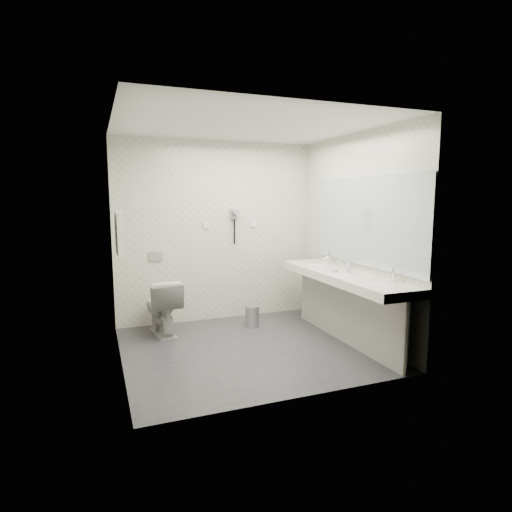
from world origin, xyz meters
name	(u,v)px	position (x,y,z in m)	size (l,w,h in m)	color
floor	(249,348)	(0.00, 0.00, 0.00)	(2.80, 2.80, 0.00)	#2B2A30
ceiling	(248,125)	(0.00, 0.00, 2.50)	(2.80, 2.80, 0.00)	silver
wall_back	(217,232)	(0.00, 1.30, 1.25)	(2.80, 2.80, 0.00)	beige
wall_front	(302,256)	(0.00, -1.30, 1.25)	(2.80, 2.80, 0.00)	beige
wall_left	(117,246)	(-1.40, 0.00, 1.25)	(2.60, 2.60, 0.00)	beige
wall_right	(355,237)	(1.40, 0.00, 1.25)	(2.60, 2.60, 0.00)	beige
vanity_counter	(343,277)	(1.12, -0.20, 0.80)	(0.55, 2.20, 0.10)	silver
vanity_panel	(344,311)	(1.15, -0.20, 0.38)	(0.03, 2.15, 0.75)	gray
vanity_post_near	(406,338)	(1.18, -1.24, 0.38)	(0.06, 0.06, 0.75)	silver
vanity_post_far	(306,293)	(1.18, 0.84, 0.38)	(0.06, 0.06, 0.75)	silver
mirror	(364,221)	(1.39, -0.20, 1.45)	(0.02, 2.20, 1.05)	#B2BCC6
basin_near	(378,284)	(1.12, -0.85, 0.83)	(0.40, 0.31, 0.05)	silver
basin_far	(316,265)	(1.12, 0.45, 0.83)	(0.40, 0.31, 0.05)	silver
faucet_near	(394,274)	(1.32, -0.85, 0.92)	(0.04, 0.04, 0.15)	silver
faucet_far	(329,258)	(1.32, 0.45, 0.92)	(0.04, 0.04, 0.15)	silver
soap_bottle_a	(347,268)	(1.15, -0.23, 0.90)	(0.05, 0.05, 0.11)	silver
soap_bottle_b	(335,268)	(1.05, -0.13, 0.90)	(0.08, 0.08, 0.10)	silver
soap_bottle_c	(348,266)	(1.19, -0.19, 0.92)	(0.05, 0.05, 0.14)	silver
glass_left	(346,264)	(1.29, 0.00, 0.91)	(0.07, 0.07, 0.12)	silver
glass_right	(336,263)	(1.24, 0.17, 0.91)	(0.06, 0.06, 0.12)	silver
toilet	(162,306)	(-0.85, 0.88, 0.36)	(0.40, 0.70, 0.71)	silver
flush_plate	(156,256)	(-0.85, 1.29, 0.95)	(0.18, 0.02, 0.12)	#B2B5BA
pedal_bin	(252,317)	(0.33, 0.76, 0.13)	(0.19, 0.19, 0.27)	#B2B5BA
bin_lid	(252,306)	(0.33, 0.76, 0.28)	(0.19, 0.19, 0.01)	#B2B5BA
towel_rail	(118,214)	(-1.35, 0.55, 1.55)	(0.02, 0.02, 0.62)	silver
towel_near	(120,234)	(-1.34, 0.41, 1.33)	(0.07, 0.24, 0.48)	silver
towel_far	(119,232)	(-1.34, 0.69, 1.33)	(0.07, 0.24, 0.48)	silver
dryer_cradle	(234,214)	(0.25, 1.27, 1.50)	(0.10, 0.04, 0.14)	gray
dryer_barrel	(236,212)	(0.25, 1.20, 1.53)	(0.08, 0.08, 0.14)	gray
dryer_cord	(234,232)	(0.25, 1.26, 1.25)	(0.02, 0.02, 0.35)	black
switch_plate_a	(206,225)	(-0.15, 1.29, 1.35)	(0.09, 0.02, 0.09)	silver
switch_plate_b	(253,224)	(0.55, 1.29, 1.35)	(0.09, 0.02, 0.09)	silver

